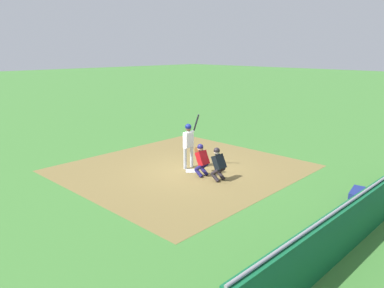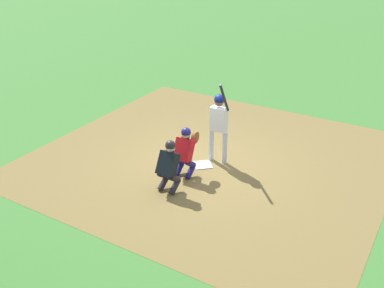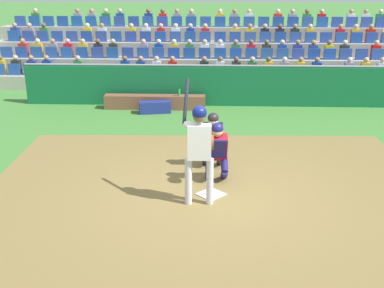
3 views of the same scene
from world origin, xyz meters
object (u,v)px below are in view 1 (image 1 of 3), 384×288
catcher_crouching (201,158)px  water_bottle_on_bench (363,194)px  dugout_bench (373,198)px  equipment_duffel_bag (357,195)px  batter_at_plate (189,140)px  home_plate_marker (191,171)px  home_plate_umpire (218,163)px

catcher_crouching → water_bottle_on_bench: size_ratio=5.83×
catcher_crouching → dugout_bench: size_ratio=0.40×
water_bottle_on_bench → equipment_duffel_bag: size_ratio=0.23×
batter_at_plate → equipment_duffel_bag: bearing=-76.3°
catcher_crouching → equipment_duffel_bag: size_ratio=1.34×
catcher_crouching → equipment_duffel_bag: catcher_crouching is taller
equipment_duffel_bag → home_plate_marker: bearing=95.0°
home_plate_marker → batter_at_plate: 1.24m
catcher_crouching → home_plate_umpire: catcher_crouching is taller
batter_at_plate → home_plate_marker: bearing=-120.8°
batter_at_plate → dugout_bench: bearing=-76.8°
equipment_duffel_bag → home_plate_umpire: bearing=100.3°
home_plate_marker → equipment_duffel_bag: equipment_duffel_bag is taller
home_plate_umpire → equipment_duffel_bag: 4.82m
equipment_duffel_bag → batter_at_plate: bearing=92.1°
home_plate_marker → water_bottle_on_bench: water_bottle_on_bench is taller
dugout_bench → equipment_duffel_bag: size_ratio=3.34×
home_plate_marker → dugout_bench: size_ratio=0.14×
home_plate_umpire → water_bottle_on_bench: 4.98m
batter_at_plate → catcher_crouching: size_ratio=1.77×
batter_at_plate → water_bottle_on_bench: bearing=-83.2°
home_plate_umpire → home_plate_marker: bearing=89.0°
catcher_crouching → dugout_bench: catcher_crouching is taller
home_plate_umpire → equipment_duffel_bag: size_ratio=1.33×
home_plate_marker → equipment_duffel_bag: bearing=-73.4°
water_bottle_on_bench → dugout_bench: bearing=-5.1°
dugout_bench → home_plate_marker: bearing=105.9°
water_bottle_on_bench → equipment_duffel_bag: water_bottle_on_bench is taller
catcher_crouching → home_plate_umpire: (0.07, -0.80, -0.02)m
catcher_crouching → dugout_bench: (1.92, -5.74, -0.50)m
home_plate_marker → home_plate_umpire: home_plate_umpire is taller
equipment_duffel_bag → catcher_crouching: bearing=97.9°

